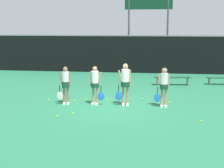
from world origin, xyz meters
TOP-DOWN VIEW (x-y plane):
  - ground_plane at (0.00, 0.00)m, footprint 140.00×140.00m
  - fence_windscreen at (0.00, 9.52)m, footprint 60.00×0.08m
  - scoreboard at (1.30, 11.22)m, footprint 3.57×0.15m
  - bench_courtside at (2.87, 5.01)m, footprint 2.14×0.56m
  - bench_far at (5.72, 5.54)m, footprint 1.74×0.48m
  - player_0 at (-2.02, -0.08)m, footprint 0.61×0.34m
  - player_1 at (-0.72, -0.01)m, footprint 0.65×0.36m
  - player_2 at (0.57, 0.03)m, footprint 0.66×0.39m
  - player_3 at (2.21, -0.03)m, footprint 0.62×0.35m
  - tennis_ball_0 at (-1.32, 0.77)m, footprint 0.07×0.07m
  - tennis_ball_1 at (1.59, 0.44)m, footprint 0.07×0.07m
  - tennis_ball_2 at (2.49, 0.61)m, footprint 0.07×0.07m
  - tennis_ball_3 at (3.49, -1.99)m, footprint 0.06×0.06m
  - tennis_ball_4 at (-1.77, 0.39)m, footprint 0.06×0.06m
  - tennis_ball_5 at (-0.37, 0.89)m, footprint 0.07×0.07m
  - tennis_ball_6 at (-1.79, -2.10)m, footprint 0.07×0.07m
  - tennis_ball_7 at (-1.30, -1.61)m, footprint 0.07×0.07m
  - tennis_ball_8 at (1.31, 1.15)m, footprint 0.07×0.07m
  - tennis_ball_9 at (-2.99, 0.44)m, footprint 0.07×0.07m

SIDE VIEW (x-z plane):
  - ground_plane at x=0.00m, z-range 0.00..0.00m
  - tennis_ball_4 at x=-1.77m, z-range 0.00..0.06m
  - tennis_ball_3 at x=3.49m, z-range 0.00..0.06m
  - tennis_ball_0 at x=-1.32m, z-range 0.00..0.07m
  - tennis_ball_5 at x=-0.37m, z-range 0.00..0.07m
  - tennis_ball_7 at x=-1.30m, z-range 0.00..0.07m
  - tennis_ball_1 at x=1.59m, z-range 0.00..0.07m
  - tennis_ball_9 at x=-2.99m, z-range 0.00..0.07m
  - tennis_ball_2 at x=2.49m, z-range 0.00..0.07m
  - tennis_ball_6 at x=-1.79m, z-range 0.00..0.07m
  - tennis_ball_8 at x=1.31m, z-range 0.00..0.07m
  - bench_far at x=5.72m, z-range 0.15..0.58m
  - bench_courtside at x=2.87m, z-range 0.18..0.66m
  - player_0 at x=-2.02m, z-range 0.13..1.80m
  - player_1 at x=-0.72m, z-range 0.14..1.84m
  - player_3 at x=2.21m, z-range 0.16..1.86m
  - player_2 at x=0.57m, z-range 0.18..2.00m
  - fence_windscreen at x=0.00m, z-range 0.01..2.73m
  - scoreboard at x=1.30m, z-range 1.70..7.74m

